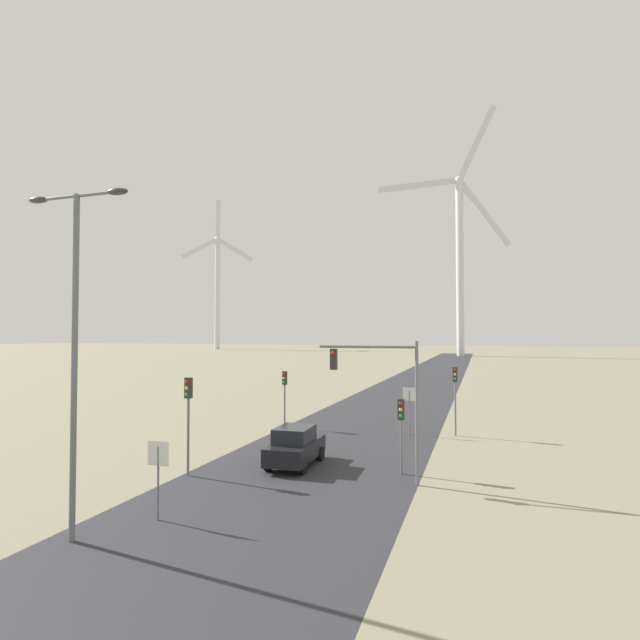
{
  "coord_description": "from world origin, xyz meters",
  "views": [
    {
      "loc": [
        7.47,
        -3.63,
        6.11
      ],
      "look_at": [
        0.0,
        19.5,
        6.84
      ],
      "focal_mm": 28.0,
      "sensor_mm": 36.0,
      "label": 1
    }
  ],
  "objects_px": {
    "traffic_light_post_near_left": "(188,404)",
    "wind_turbine_far_left": "(217,282)",
    "traffic_light_post_mid_left": "(285,386)",
    "traffic_light_mast_overhead": "(381,381)",
    "stop_sign_far": "(409,402)",
    "streetlamp": "(75,321)",
    "stop_sign_near": "(158,465)",
    "traffic_light_post_mid_right": "(455,385)",
    "car_approaching": "(295,446)",
    "traffic_light_post_near_right": "(401,419)",
    "wind_turbine_left": "(460,246)"
  },
  "relations": [
    {
      "from": "traffic_light_post_near_left",
      "to": "wind_turbine_far_left",
      "type": "bearing_deg",
      "value": 119.21
    },
    {
      "from": "traffic_light_mast_overhead",
      "to": "wind_turbine_left",
      "type": "distance_m",
      "value": 133.32
    },
    {
      "from": "stop_sign_far",
      "to": "wind_turbine_left",
      "type": "relative_size",
      "value": 0.04
    },
    {
      "from": "stop_sign_near",
      "to": "wind_turbine_far_left",
      "type": "bearing_deg",
      "value": 119.03
    },
    {
      "from": "streetlamp",
      "to": "traffic_light_post_mid_right",
      "type": "height_order",
      "value": "streetlamp"
    },
    {
      "from": "wind_turbine_far_left",
      "to": "traffic_light_post_mid_left",
      "type": "bearing_deg",
      "value": -59.09
    },
    {
      "from": "stop_sign_near",
      "to": "car_approaching",
      "type": "distance_m",
      "value": 8.08
    },
    {
      "from": "traffic_light_post_mid_left",
      "to": "wind_turbine_far_left",
      "type": "relative_size",
      "value": 0.06
    },
    {
      "from": "traffic_light_post_near_left",
      "to": "traffic_light_post_mid_left",
      "type": "height_order",
      "value": "traffic_light_post_near_left"
    },
    {
      "from": "traffic_light_post_near_left",
      "to": "traffic_light_post_near_right",
      "type": "bearing_deg",
      "value": 19.47
    },
    {
      "from": "traffic_light_post_mid_left",
      "to": "traffic_light_mast_overhead",
      "type": "height_order",
      "value": "traffic_light_mast_overhead"
    },
    {
      "from": "traffic_light_post_near_right",
      "to": "traffic_light_post_mid_right",
      "type": "bearing_deg",
      "value": 78.78
    },
    {
      "from": "car_approaching",
      "to": "wind_turbine_left",
      "type": "bearing_deg",
      "value": 88.81
    },
    {
      "from": "traffic_light_mast_overhead",
      "to": "wind_turbine_far_left",
      "type": "bearing_deg",
      "value": 121.5
    },
    {
      "from": "stop_sign_far",
      "to": "traffic_light_mast_overhead",
      "type": "xyz_separation_m",
      "value": [
        0.23,
        -10.14,
        2.14
      ]
    },
    {
      "from": "stop_sign_near",
      "to": "traffic_light_post_near_right",
      "type": "relative_size",
      "value": 0.79
    },
    {
      "from": "traffic_light_post_near_left",
      "to": "wind_turbine_left",
      "type": "bearing_deg",
      "value": 87.18
    },
    {
      "from": "traffic_light_post_mid_right",
      "to": "wind_turbine_left",
      "type": "distance_m",
      "value": 123.12
    },
    {
      "from": "traffic_light_post_mid_left",
      "to": "traffic_light_post_near_right",
      "type": "bearing_deg",
      "value": -43.82
    },
    {
      "from": "traffic_light_post_near_left",
      "to": "stop_sign_near",
      "type": "bearing_deg",
      "value": -67.87
    },
    {
      "from": "stop_sign_far",
      "to": "traffic_light_post_near_left",
      "type": "distance_m",
      "value": 14.3
    },
    {
      "from": "stop_sign_near",
      "to": "stop_sign_far",
      "type": "distance_m",
      "value": 17.68
    },
    {
      "from": "traffic_light_post_mid_left",
      "to": "traffic_light_mast_overhead",
      "type": "bearing_deg",
      "value": -50.1
    },
    {
      "from": "traffic_light_post_near_left",
      "to": "wind_turbine_far_left",
      "type": "height_order",
      "value": "wind_turbine_far_left"
    },
    {
      "from": "traffic_light_post_mid_right",
      "to": "car_approaching",
      "type": "xyz_separation_m",
      "value": [
        -6.8,
        -9.46,
        -2.14
      ]
    },
    {
      "from": "wind_turbine_left",
      "to": "traffic_light_post_near_right",
      "type": "bearing_deg",
      "value": -88.99
    },
    {
      "from": "traffic_light_post_near_left",
      "to": "traffic_light_mast_overhead",
      "type": "height_order",
      "value": "traffic_light_mast_overhead"
    },
    {
      "from": "stop_sign_far",
      "to": "traffic_light_post_mid_right",
      "type": "height_order",
      "value": "traffic_light_post_mid_right"
    },
    {
      "from": "streetlamp",
      "to": "traffic_light_post_near_left",
      "type": "bearing_deg",
      "value": 94.64
    },
    {
      "from": "traffic_light_post_near_right",
      "to": "stop_sign_near",
      "type": "bearing_deg",
      "value": -130.87
    },
    {
      "from": "car_approaching",
      "to": "wind_turbine_far_left",
      "type": "relative_size",
      "value": 0.06
    },
    {
      "from": "stop_sign_far",
      "to": "traffic_light_mast_overhead",
      "type": "distance_m",
      "value": 10.36
    },
    {
      "from": "traffic_light_post_near_right",
      "to": "traffic_light_post_mid_right",
      "type": "height_order",
      "value": "traffic_light_post_mid_right"
    },
    {
      "from": "traffic_light_post_near_right",
      "to": "traffic_light_post_mid_left",
      "type": "distance_m",
      "value": 12.49
    },
    {
      "from": "traffic_light_post_near_left",
      "to": "car_approaching",
      "type": "distance_m",
      "value": 5.35
    },
    {
      "from": "streetlamp",
      "to": "traffic_light_post_near_right",
      "type": "distance_m",
      "value": 13.67
    },
    {
      "from": "traffic_light_post_mid_right",
      "to": "traffic_light_mast_overhead",
      "type": "height_order",
      "value": "traffic_light_mast_overhead"
    },
    {
      "from": "traffic_light_mast_overhead",
      "to": "streetlamp",
      "type": "bearing_deg",
      "value": -131.18
    },
    {
      "from": "stop_sign_near",
      "to": "traffic_light_post_mid_right",
      "type": "bearing_deg",
      "value": 63.28
    },
    {
      "from": "streetlamp",
      "to": "traffic_light_mast_overhead",
      "type": "distance_m",
      "value": 11.81
    },
    {
      "from": "traffic_light_post_near_left",
      "to": "traffic_light_mast_overhead",
      "type": "relative_size",
      "value": 0.72
    },
    {
      "from": "stop_sign_near",
      "to": "car_approaching",
      "type": "relative_size",
      "value": 0.62
    },
    {
      "from": "traffic_light_post_near_left",
      "to": "car_approaching",
      "type": "xyz_separation_m",
      "value": [
        3.84,
        3.01,
        -2.2
      ]
    },
    {
      "from": "wind_turbine_far_left",
      "to": "traffic_light_post_near_right",
      "type": "bearing_deg",
      "value": -58.14
    },
    {
      "from": "traffic_light_post_near_right",
      "to": "traffic_light_post_mid_left",
      "type": "relative_size",
      "value": 0.88
    },
    {
      "from": "traffic_light_post_mid_left",
      "to": "traffic_light_post_near_left",
      "type": "bearing_deg",
      "value": -88.92
    },
    {
      "from": "traffic_light_post_near_left",
      "to": "streetlamp",
      "type": "bearing_deg",
      "value": -85.36
    },
    {
      "from": "stop_sign_near",
      "to": "wind_turbine_far_left",
      "type": "height_order",
      "value": "wind_turbine_far_left"
    },
    {
      "from": "car_approaching",
      "to": "stop_sign_near",
      "type": "bearing_deg",
      "value": -103.62
    },
    {
      "from": "traffic_light_post_near_left",
      "to": "traffic_light_post_mid_right",
      "type": "distance_m",
      "value": 16.4
    }
  ]
}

